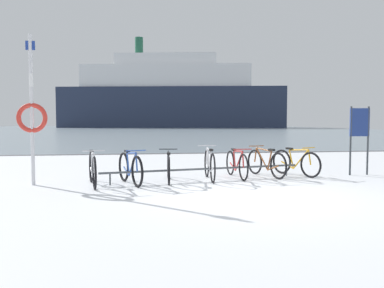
{
  "coord_description": "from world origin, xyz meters",
  "views": [
    {
      "loc": [
        -2.25,
        -7.18,
        1.44
      ],
      "look_at": [
        -0.59,
        4.16,
        0.77
      ],
      "focal_mm": 36.13,
      "sensor_mm": 36.0,
      "label": 1
    }
  ],
  "objects_px": {
    "bicycle_2": "(169,167)",
    "info_sign": "(360,129)",
    "bicycle_5": "(266,163)",
    "bicycle_0": "(93,169)",
    "ferry_ship": "(170,97)",
    "rescue_post": "(32,113)",
    "bicycle_6": "(296,162)",
    "bicycle_4": "(237,164)",
    "bicycle_1": "(130,168)",
    "bicycle_3": "(210,165)"
  },
  "relations": [
    {
      "from": "bicycle_2",
      "to": "info_sign",
      "type": "distance_m",
      "value": 5.26
    },
    {
      "from": "bicycle_5",
      "to": "bicycle_0",
      "type": "bearing_deg",
      "value": -169.11
    },
    {
      "from": "ferry_ship",
      "to": "bicycle_5",
      "type": "bearing_deg",
      "value": -93.37
    },
    {
      "from": "ferry_ship",
      "to": "rescue_post",
      "type": "bearing_deg",
      "value": -97.32
    },
    {
      "from": "bicycle_6",
      "to": "ferry_ship",
      "type": "height_order",
      "value": "ferry_ship"
    },
    {
      "from": "bicycle_0",
      "to": "bicycle_5",
      "type": "relative_size",
      "value": 1.06
    },
    {
      "from": "bicycle_2",
      "to": "bicycle_4",
      "type": "distance_m",
      "value": 1.81
    },
    {
      "from": "bicycle_0",
      "to": "rescue_post",
      "type": "relative_size",
      "value": 0.52
    },
    {
      "from": "bicycle_6",
      "to": "bicycle_0",
      "type": "bearing_deg",
      "value": -170.21
    },
    {
      "from": "bicycle_6",
      "to": "ferry_ship",
      "type": "xyz_separation_m",
      "value": [
        3.9,
        80.5,
        6.65
      ]
    },
    {
      "from": "bicycle_2",
      "to": "ferry_ship",
      "type": "bearing_deg",
      "value": 84.83
    },
    {
      "from": "rescue_post",
      "to": "info_sign",
      "type": "bearing_deg",
      "value": 3.12
    },
    {
      "from": "bicycle_1",
      "to": "bicycle_5",
      "type": "bearing_deg",
      "value": 11.78
    },
    {
      "from": "bicycle_1",
      "to": "bicycle_3",
      "type": "relative_size",
      "value": 0.91
    },
    {
      "from": "bicycle_6",
      "to": "ferry_ship",
      "type": "relative_size",
      "value": 0.03
    },
    {
      "from": "bicycle_2",
      "to": "bicycle_4",
      "type": "height_order",
      "value": "bicycle_4"
    },
    {
      "from": "bicycle_1",
      "to": "rescue_post",
      "type": "relative_size",
      "value": 0.47
    },
    {
      "from": "info_sign",
      "to": "bicycle_4",
      "type": "bearing_deg",
      "value": -179.4
    },
    {
      "from": "bicycle_2",
      "to": "rescue_post",
      "type": "bearing_deg",
      "value": -178.89
    },
    {
      "from": "bicycle_2",
      "to": "bicycle_1",
      "type": "bearing_deg",
      "value": -162.79
    },
    {
      "from": "bicycle_2",
      "to": "bicycle_4",
      "type": "relative_size",
      "value": 0.99
    },
    {
      "from": "info_sign",
      "to": "bicycle_3",
      "type": "bearing_deg",
      "value": -176.02
    },
    {
      "from": "bicycle_4",
      "to": "bicycle_5",
      "type": "xyz_separation_m",
      "value": [
        0.81,
        0.09,
        0.0
      ]
    },
    {
      "from": "bicycle_1",
      "to": "bicycle_3",
      "type": "distance_m",
      "value": 1.97
    },
    {
      "from": "bicycle_4",
      "to": "rescue_post",
      "type": "relative_size",
      "value": 0.51
    },
    {
      "from": "bicycle_3",
      "to": "ferry_ship",
      "type": "distance_m",
      "value": 81.42
    },
    {
      "from": "rescue_post",
      "to": "ferry_ship",
      "type": "distance_m",
      "value": 81.91
    },
    {
      "from": "bicycle_0",
      "to": "bicycle_1",
      "type": "bearing_deg",
      "value": 7.09
    },
    {
      "from": "rescue_post",
      "to": "bicycle_3",
      "type": "bearing_deg",
      "value": 2.25
    },
    {
      "from": "rescue_post",
      "to": "bicycle_0",
      "type": "bearing_deg",
      "value": -13.53
    },
    {
      "from": "bicycle_2",
      "to": "bicycle_3",
      "type": "xyz_separation_m",
      "value": [
        1.02,
        0.1,
        0.03
      ]
    },
    {
      "from": "bicycle_1",
      "to": "bicycle_2",
      "type": "distance_m",
      "value": 0.95
    },
    {
      "from": "bicycle_2",
      "to": "bicycle_6",
      "type": "bearing_deg",
      "value": 8.42
    },
    {
      "from": "bicycle_1",
      "to": "bicycle_4",
      "type": "xyz_separation_m",
      "value": [
        2.68,
        0.64,
        -0.01
      ]
    },
    {
      "from": "bicycle_4",
      "to": "rescue_post",
      "type": "distance_m",
      "value": 5.04
    },
    {
      "from": "bicycle_6",
      "to": "bicycle_3",
      "type": "bearing_deg",
      "value": -170.43
    },
    {
      "from": "bicycle_6",
      "to": "info_sign",
      "type": "relative_size",
      "value": 0.83
    },
    {
      "from": "bicycle_2",
      "to": "bicycle_5",
      "type": "relative_size",
      "value": 1.03
    },
    {
      "from": "bicycle_0",
      "to": "bicycle_2",
      "type": "distance_m",
      "value": 1.78
    },
    {
      "from": "bicycle_4",
      "to": "bicycle_0",
      "type": "bearing_deg",
      "value": -168.12
    },
    {
      "from": "bicycle_1",
      "to": "bicycle_5",
      "type": "height_order",
      "value": "bicycle_1"
    },
    {
      "from": "bicycle_2",
      "to": "info_sign",
      "type": "bearing_deg",
      "value": 4.31
    },
    {
      "from": "rescue_post",
      "to": "bicycle_4",
      "type": "bearing_deg",
      "value": 4.87
    },
    {
      "from": "bicycle_1",
      "to": "info_sign",
      "type": "distance_m",
      "value": 6.17
    },
    {
      "from": "bicycle_0",
      "to": "rescue_post",
      "type": "height_order",
      "value": "rescue_post"
    },
    {
      "from": "bicycle_5",
      "to": "bicycle_2",
      "type": "bearing_deg",
      "value": -170.18
    },
    {
      "from": "bicycle_0",
      "to": "rescue_post",
      "type": "bearing_deg",
      "value": 166.47
    },
    {
      "from": "bicycle_0",
      "to": "bicycle_4",
      "type": "distance_m",
      "value": 3.59
    },
    {
      "from": "bicycle_4",
      "to": "rescue_post",
      "type": "xyz_separation_m",
      "value": [
        -4.86,
        -0.41,
        1.27
      ]
    },
    {
      "from": "bicycle_3",
      "to": "bicycle_5",
      "type": "bearing_deg",
      "value": 12.46
    }
  ]
}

